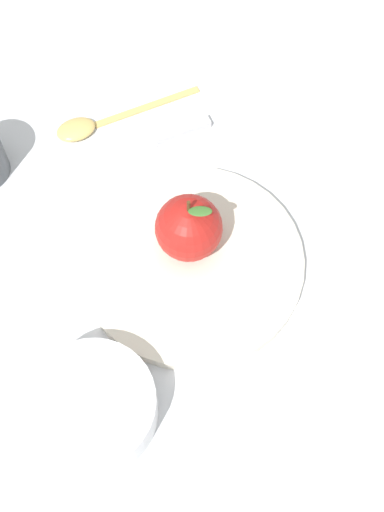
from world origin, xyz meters
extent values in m
plane|color=silver|center=(0.00, 0.00, 0.00)|extent=(2.40, 2.40, 0.00)
cylinder|color=silver|center=(0.01, -0.01, 0.01)|extent=(0.24, 0.24, 0.01)
torus|color=silver|center=(0.01, -0.01, 0.01)|extent=(0.24, 0.24, 0.01)
sphere|color=#B21E19|center=(0.00, 0.00, 0.05)|extent=(0.07, 0.07, 0.07)
cylinder|color=#4C3319|center=(0.00, 0.00, 0.09)|extent=(0.00, 0.00, 0.02)
ellipsoid|color=#386628|center=(0.01, 0.00, 0.10)|extent=(0.03, 0.02, 0.01)
cylinder|color=white|center=(0.03, -0.20, 0.02)|extent=(0.12, 0.12, 0.04)
torus|color=white|center=(0.03, -0.20, 0.04)|extent=(0.12, 0.12, 0.01)
cylinder|color=#BBBBBD|center=(0.03, -0.20, 0.04)|extent=(0.10, 0.10, 0.01)
cube|color=silver|center=(-0.15, 0.04, 0.00)|extent=(0.08, 0.12, 0.00)
cube|color=silver|center=(-0.10, 0.13, 0.01)|extent=(0.05, 0.07, 0.01)
ellipsoid|color=#D8B766|center=(-0.21, 0.05, 0.01)|extent=(0.05, 0.06, 0.01)
cube|color=#D8B766|center=(-0.16, 0.14, 0.00)|extent=(0.08, 0.12, 0.01)
camera|label=1|loc=(0.20, -0.28, 0.64)|focal=46.22mm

